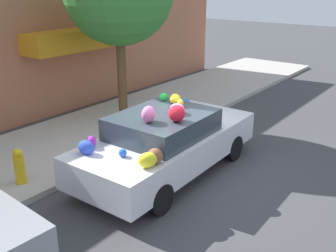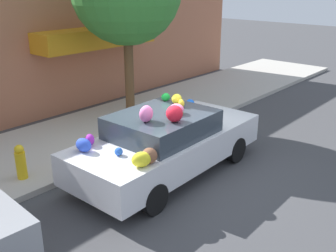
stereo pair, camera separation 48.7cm
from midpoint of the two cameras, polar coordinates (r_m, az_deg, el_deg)
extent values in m
plane|color=#424244|center=(8.30, -2.13, -6.51)|extent=(60.00, 60.00, 0.00)
cube|color=#B2ADA3|center=(10.07, -14.05, -1.74)|extent=(24.00, 3.20, 0.12)
cube|color=#B26B4C|center=(11.34, -22.34, 11.43)|extent=(18.00, 0.30, 4.54)
cube|color=orange|center=(11.94, -12.87, 12.33)|extent=(3.90, 0.90, 0.55)
cylinder|color=brown|center=(10.51, -8.03, 7.05)|extent=(0.24, 0.24, 2.47)
cylinder|color=gold|center=(8.05, -22.35, -5.90)|extent=(0.20, 0.20, 0.55)
sphere|color=gold|center=(7.92, -22.68, -3.72)|extent=(0.18, 0.18, 0.18)
cube|color=silver|center=(8.00, -1.74, -2.94)|extent=(4.35, 1.87, 0.61)
cube|color=#333D47|center=(7.68, -2.57, 0.23)|extent=(1.98, 1.60, 0.44)
cylinder|color=black|center=(9.56, -0.65, -0.90)|extent=(0.57, 0.19, 0.56)
cylinder|color=black|center=(8.75, 7.91, -3.18)|extent=(0.57, 0.19, 0.56)
cylinder|color=black|center=(7.77, -12.63, -6.67)|extent=(0.57, 0.19, 0.56)
cylinder|color=black|center=(6.76, -3.26, -10.56)|extent=(0.57, 0.19, 0.56)
sphere|color=blue|center=(9.38, 1.07, 3.31)|extent=(0.30, 0.30, 0.21)
ellipsoid|color=pink|center=(7.12, -4.83, 1.69)|extent=(0.36, 0.30, 0.31)
sphere|color=silver|center=(8.48, 3.49, 1.65)|extent=(0.37, 0.37, 0.29)
sphere|color=red|center=(7.14, -0.70, 1.82)|extent=(0.38, 0.38, 0.31)
ellipsoid|color=blue|center=(7.08, -13.72, -3.04)|extent=(0.25, 0.34, 0.24)
ellipsoid|color=pink|center=(7.59, -0.49, 2.52)|extent=(0.36, 0.39, 0.19)
sphere|color=yellow|center=(8.18, -0.66, 3.94)|extent=(0.31, 0.31, 0.22)
sphere|color=blue|center=(6.86, -8.63, -3.91)|extent=(0.19, 0.19, 0.14)
ellipsoid|color=yellow|center=(6.42, -5.17, -4.98)|extent=(0.40, 0.37, 0.25)
ellipsoid|color=green|center=(8.40, -2.32, 4.20)|extent=(0.23, 0.21, 0.17)
sphere|color=brown|center=(6.53, -4.03, -4.41)|extent=(0.36, 0.36, 0.27)
ellipsoid|color=yellow|center=(7.98, 0.06, 3.32)|extent=(0.16, 0.19, 0.17)
ellipsoid|color=purple|center=(7.32, -12.93, -2.28)|extent=(0.28, 0.29, 0.22)
camera|label=1|loc=(0.24, -91.78, -0.66)|focal=42.00mm
camera|label=2|loc=(0.24, 88.22, 0.66)|focal=42.00mm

